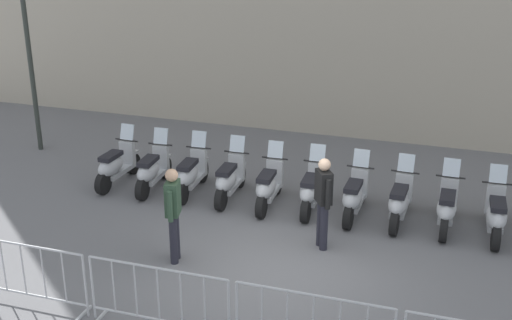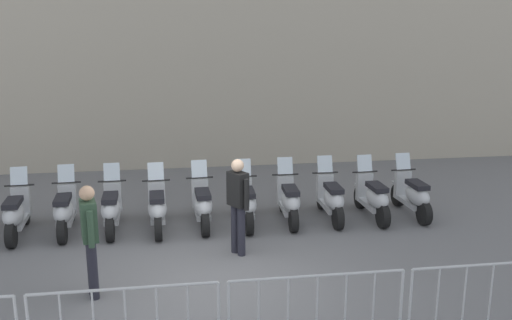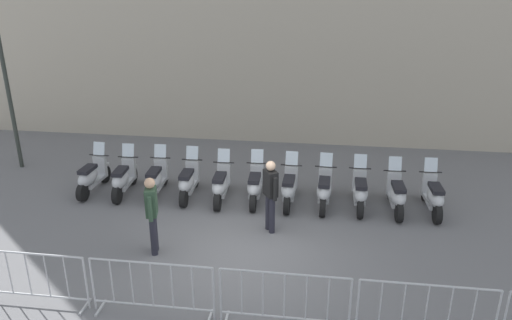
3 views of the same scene
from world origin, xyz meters
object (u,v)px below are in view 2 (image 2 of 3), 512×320
object	(u,v)px
motorcycle_8	(331,199)
barrier_segment_3	(317,315)
motorcycle_4	(157,208)
motorcycle_7	(289,201)
motorcycle_1	(16,214)
motorcycle_10	(413,195)
motorcycle_9	(373,198)
motorcycle_2	(65,211)
motorcycle_6	(246,203)
motorcycle_5	(202,205)
officer_mid_plaza	(238,201)
officer_near_row_end	(90,235)
barrier_segment_4	(490,302)
motorcycle_3	(112,209)

from	to	relation	value
motorcycle_8	barrier_segment_3	world-z (taller)	motorcycle_8
motorcycle_4	motorcycle_7	xyz separation A→B (m)	(2.62, -0.38, 0.00)
motorcycle_8	motorcycle_1	bearing A→B (deg)	170.74
motorcycle_7	motorcycle_10	world-z (taller)	same
motorcycle_8	motorcycle_4	bearing A→B (deg)	171.69
motorcycle_9	motorcycle_1	bearing A→B (deg)	170.27
motorcycle_2	motorcycle_7	world-z (taller)	same
motorcycle_6	motorcycle_8	distance (m)	1.77
motorcycle_4	motorcycle_6	world-z (taller)	same
motorcycle_6	motorcycle_8	size ratio (longest dim) A/B	1.00
motorcycle_5	motorcycle_8	bearing A→B (deg)	-9.56
officer_mid_plaza	motorcycle_2	bearing A→B (deg)	145.60
motorcycle_4	motorcycle_9	size ratio (longest dim) A/B	1.00
motorcycle_4	motorcycle_8	distance (m)	3.53
motorcycle_5	motorcycle_2	bearing A→B (deg)	169.81
motorcycle_2	motorcycle_8	bearing A→B (deg)	-9.88
officer_near_row_end	officer_mid_plaza	size ratio (longest dim) A/B	1.00
motorcycle_1	barrier_segment_3	xyz separation A→B (m)	(3.84, -5.36, 0.07)
barrier_segment_3	officer_near_row_end	world-z (taller)	officer_near_row_end
motorcycle_8	officer_near_row_end	xyz separation A→B (m)	(-4.82, -1.94, 0.53)
motorcycle_4	motorcycle_10	size ratio (longest dim) A/B	1.00
motorcycle_1	motorcycle_10	xyz separation A→B (m)	(7.85, -1.30, 0.00)
motorcycle_7	officer_near_row_end	xyz separation A→B (m)	(-3.95, -2.07, 0.53)
motorcycle_1	motorcycle_2	bearing A→B (deg)	-5.55
motorcycle_9	barrier_segment_4	xyz separation A→B (m)	(-0.88, -4.55, 0.07)
motorcycle_2	motorcycle_4	distance (m)	1.77
motorcycle_7	motorcycle_10	bearing A→B (deg)	-9.53
barrier_segment_4	motorcycle_2	bearing A→B (deg)	132.64
motorcycle_5	officer_mid_plaza	size ratio (longest dim) A/B	1.00
motorcycle_6	motorcycle_9	distance (m)	2.66
motorcycle_6	officer_mid_plaza	distance (m)	1.55
motorcycle_10	motorcycle_5	bearing A→B (deg)	170.24
motorcycle_10	motorcycle_1	bearing A→B (deg)	170.57
motorcycle_2	barrier_segment_4	world-z (taller)	motorcycle_2
motorcycle_7	barrier_segment_3	bearing A→B (deg)	-107.16
motorcycle_8	officer_mid_plaza	distance (m)	2.61
officer_mid_plaza	motorcycle_8	bearing A→B (deg)	25.09
motorcycle_3	officer_near_row_end	xyz separation A→B (m)	(-0.47, -2.68, 0.53)
motorcycle_8	barrier_segment_4	size ratio (longest dim) A/B	0.79
officer_near_row_end	motorcycle_1	bearing A→B (deg)	113.52
motorcycle_6	barrier_segment_3	bearing A→B (deg)	-96.36
barrier_segment_3	motorcycle_6	bearing A→B (deg)	83.64
motorcycle_5	barrier_segment_3	world-z (taller)	motorcycle_5
motorcycle_4	motorcycle_7	bearing A→B (deg)	-8.25
motorcycle_4	motorcycle_8	xyz separation A→B (m)	(3.50, -0.51, 0.00)
motorcycle_3	barrier_segment_4	xyz separation A→B (m)	(4.34, -5.49, 0.07)
motorcycle_1	motorcycle_3	world-z (taller)	same
motorcycle_5	officer_near_row_end	xyz separation A→B (m)	(-2.21, -2.38, 0.53)
motorcycle_5	motorcycle_3	bearing A→B (deg)	170.16
motorcycle_7	barrier_segment_4	xyz separation A→B (m)	(0.87, -4.88, 0.07)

